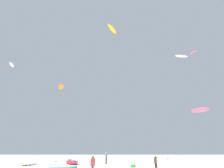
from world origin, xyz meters
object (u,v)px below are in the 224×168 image
object	(u,v)px
kite_aloft_6	(113,29)
kite_aloft_1	(13,65)
kite_aloft_2	(62,87)
kite_grounded_near	(30,164)
kite_aloft_3	(201,110)
person_foreground	(94,164)
person_midground	(107,157)
kite_aloft_5	(182,56)
kite_grounded_mid	(73,162)
person_left	(157,162)
gear_bag	(134,166)
kite_aloft_4	(194,52)

from	to	relation	value
kite_aloft_6	kite_aloft_1	bearing A→B (deg)	-153.48
kite_aloft_2	kite_grounded_near	bearing A→B (deg)	-87.73
kite_aloft_3	person_foreground	bearing A→B (deg)	-127.44
kite_aloft_1	kite_aloft_3	world-z (taller)	kite_aloft_1
person_midground	kite_aloft_1	bearing A→B (deg)	14.93
person_midground	kite_aloft_2	bearing A→B (deg)	-36.53
kite_aloft_5	person_midground	bearing A→B (deg)	-136.94
person_midground	kite_aloft_1	xyz separation A→B (m)	(-15.54, 1.54, 14.31)
person_foreground	kite_grounded_near	xyz separation A→B (m)	(-9.32, 11.84, -0.73)
kite_grounded_near	kite_aloft_2	bearing A→B (deg)	92.27
person_foreground	kite_grounded_near	world-z (taller)	person_foreground
person_foreground	kite_aloft_3	size ratio (longest dim) A/B	0.44
kite_grounded_mid	kite_aloft_5	size ratio (longest dim) A/B	1.58
kite_grounded_mid	kite_aloft_2	distance (m)	23.02
person_foreground	kite_aloft_1	world-z (taller)	kite_aloft_1
kite_grounded_near	person_left	bearing A→B (deg)	-29.62
gear_bag	kite_aloft_4	bearing A→B (deg)	54.08
kite_aloft_4	kite_aloft_2	bearing A→B (deg)	-174.82
person_left	kite_grounded_mid	size ratio (longest dim) A/B	0.29
gear_bag	kite_aloft_2	world-z (taller)	kite_aloft_2
person_left	kite_aloft_2	bearing A→B (deg)	93.03
kite_aloft_1	kite_aloft_3	size ratio (longest dim) A/B	0.65
kite_grounded_near	kite_aloft_3	xyz separation A→B (m)	(28.05, 12.62, 9.06)
kite_aloft_1	kite_aloft_6	xyz separation A→B (m)	(16.39, 8.18, 10.97)
kite_grounded_near	kite_aloft_1	xyz separation A→B (m)	(-5.44, 3.38, 15.02)
kite_aloft_2	kite_aloft_5	xyz separation A→B (m)	(27.69, -1.01, 7.06)
person_midground	gear_bag	xyz separation A→B (m)	(3.31, -4.95, -0.77)
kite_grounded_mid	gear_bag	distance (m)	9.86
person_midground	gear_bag	size ratio (longest dim) A/B	2.84
gear_bag	kite_aloft_5	world-z (taller)	kite_aloft_5
kite_grounded_near	kite_aloft_5	xyz separation A→B (m)	(26.95, 17.59, 22.37)
kite_aloft_2	gear_bag	bearing A→B (deg)	-56.91
kite_aloft_4	kite_aloft_5	distance (m)	6.38
kite_grounded_mid	kite_aloft_5	bearing A→B (deg)	34.96
kite_grounded_mid	kite_aloft_4	bearing A→B (deg)	36.30
kite_aloft_2	kite_aloft_3	bearing A→B (deg)	-11.73
kite_aloft_1	kite_grounded_near	bearing A→B (deg)	-31.83
person_foreground	kite_aloft_2	size ratio (longest dim) A/B	0.36
kite_aloft_2	kite_aloft_4	world-z (taller)	kite_aloft_4
kite_aloft_1	kite_aloft_4	world-z (taller)	kite_aloft_4
gear_bag	person_foreground	bearing A→B (deg)	-115.05
kite_aloft_4	kite_aloft_3	bearing A→B (deg)	-109.71
person_midground	kite_aloft_2	world-z (taller)	kite_aloft_2
kite_aloft_3	person_left	bearing A→B (deg)	-121.38
kite_grounded_near	kite_aloft_6	bearing A→B (deg)	46.55
kite_aloft_1	kite_aloft_5	distance (m)	36.12
kite_aloft_2	person_foreground	bearing A→B (deg)	-71.71
person_left	kite_aloft_1	distance (m)	27.76
person_foreground	kite_aloft_4	bearing A→B (deg)	40.35
person_left	kite_aloft_6	world-z (taller)	kite_aloft_6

